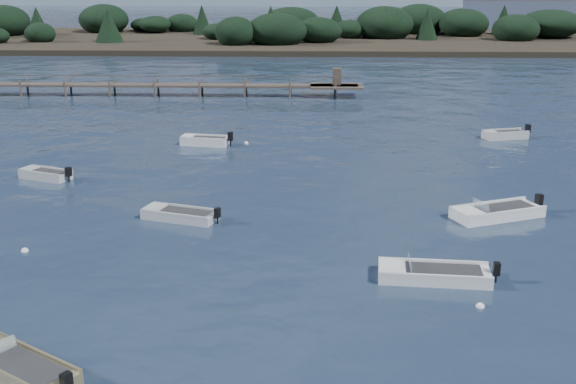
{
  "coord_description": "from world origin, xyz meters",
  "views": [
    {
      "loc": [
        1.58,
        -20.22,
        11.61
      ],
      "look_at": [
        0.48,
        14.0,
        1.0
      ],
      "focal_mm": 45.0,
      "sensor_mm": 36.0,
      "label": 1
    }
  ],
  "objects_px": {
    "dinghy_mid_grey": "(180,216)",
    "tender_far_grey_b": "(505,136)",
    "tender_far_grey": "(46,176)",
    "dinghy_near_olive": "(20,370)",
    "jetty": "(68,85)",
    "dinghy_mid_white_b": "(497,214)",
    "tender_far_white": "(205,142)",
    "dinghy_mid_white_a": "(433,276)"
  },
  "relations": [
    {
      "from": "tender_far_grey",
      "to": "jetty",
      "type": "distance_m",
      "value": 29.69
    },
    {
      "from": "dinghy_mid_white_a",
      "to": "dinghy_mid_grey",
      "type": "height_order",
      "value": "dinghy_mid_white_a"
    },
    {
      "from": "dinghy_mid_white_b",
      "to": "tender_far_grey_b",
      "type": "distance_m",
      "value": 17.95
    },
    {
      "from": "dinghy_mid_white_a",
      "to": "jetty",
      "type": "bearing_deg",
      "value": 123.79
    },
    {
      "from": "dinghy_mid_grey",
      "to": "jetty",
      "type": "distance_m",
      "value": 39.26
    },
    {
      "from": "tender_far_grey",
      "to": "jetty",
      "type": "bearing_deg",
      "value": 105.66
    },
    {
      "from": "tender_far_grey_b",
      "to": "tender_far_white",
      "type": "bearing_deg",
      "value": -172.86
    },
    {
      "from": "dinghy_mid_white_b",
      "to": "tender_far_grey",
      "type": "bearing_deg",
      "value": 166.17
    },
    {
      "from": "tender_far_grey",
      "to": "dinghy_near_olive",
      "type": "bearing_deg",
      "value": -72.29
    },
    {
      "from": "tender_far_grey",
      "to": "tender_far_white",
      "type": "distance_m",
      "value": 11.78
    },
    {
      "from": "dinghy_mid_white_b",
      "to": "dinghy_mid_white_a",
      "type": "relative_size",
      "value": 1.03
    },
    {
      "from": "tender_far_grey",
      "to": "jetty",
      "type": "height_order",
      "value": "jetty"
    },
    {
      "from": "dinghy_mid_grey",
      "to": "tender_far_grey_b",
      "type": "xyz_separation_m",
      "value": [
        20.21,
        18.07,
        0.03
      ]
    },
    {
      "from": "tender_far_grey",
      "to": "dinghy_mid_grey",
      "type": "xyz_separation_m",
      "value": [
        9.01,
        -6.79,
        -0.02
      ]
    },
    {
      "from": "tender_far_grey_b",
      "to": "tender_far_grey",
      "type": "bearing_deg",
      "value": -158.89
    },
    {
      "from": "tender_far_grey",
      "to": "jetty",
      "type": "relative_size",
      "value": 0.05
    },
    {
      "from": "dinghy_mid_grey",
      "to": "jetty",
      "type": "xyz_separation_m",
      "value": [
        -17.02,
        35.36,
        0.85
      ]
    },
    {
      "from": "tender_far_grey_b",
      "to": "tender_far_white",
      "type": "relative_size",
      "value": 0.97
    },
    {
      "from": "dinghy_mid_white_a",
      "to": "tender_far_grey_b",
      "type": "bearing_deg",
      "value": 69.94
    },
    {
      "from": "dinghy_mid_white_a",
      "to": "jetty",
      "type": "height_order",
      "value": "jetty"
    },
    {
      "from": "dinghy_near_olive",
      "to": "tender_far_grey",
      "type": "bearing_deg",
      "value": 107.71
    },
    {
      "from": "tender_far_white",
      "to": "jetty",
      "type": "bearing_deg",
      "value": 128.8
    },
    {
      "from": "dinghy_mid_grey",
      "to": "jetty",
      "type": "relative_size",
      "value": 0.06
    },
    {
      "from": "tender_far_grey_b",
      "to": "tender_far_white",
      "type": "height_order",
      "value": "tender_far_white"
    },
    {
      "from": "dinghy_mid_white_b",
      "to": "jetty",
      "type": "distance_m",
      "value": 47.45
    },
    {
      "from": "jetty",
      "to": "dinghy_mid_grey",
      "type": "bearing_deg",
      "value": -64.29
    },
    {
      "from": "dinghy_mid_grey",
      "to": "tender_far_grey_b",
      "type": "bearing_deg",
      "value": 41.8
    },
    {
      "from": "tender_far_grey",
      "to": "dinghy_mid_grey",
      "type": "bearing_deg",
      "value": -36.99
    },
    {
      "from": "dinghy_mid_grey",
      "to": "tender_far_white",
      "type": "xyz_separation_m",
      "value": [
        -0.98,
        15.42,
        0.04
      ]
    },
    {
      "from": "dinghy_near_olive",
      "to": "jetty",
      "type": "relative_size",
      "value": 0.06
    },
    {
      "from": "tender_far_grey",
      "to": "dinghy_mid_white_a",
      "type": "height_order",
      "value": "dinghy_mid_white_a"
    },
    {
      "from": "dinghy_mid_white_a",
      "to": "dinghy_near_olive",
      "type": "bearing_deg",
      "value": -151.41
    },
    {
      "from": "tender_far_white",
      "to": "dinghy_near_olive",
      "type": "height_order",
      "value": "tender_far_white"
    },
    {
      "from": "jetty",
      "to": "tender_far_grey_b",
      "type": "bearing_deg",
      "value": -24.91
    },
    {
      "from": "tender_far_grey",
      "to": "dinghy_near_olive",
      "type": "relative_size",
      "value": 0.82
    },
    {
      "from": "tender_far_grey",
      "to": "tender_far_grey_b",
      "type": "relative_size",
      "value": 0.95
    },
    {
      "from": "tender_far_white",
      "to": "dinghy_near_olive",
      "type": "relative_size",
      "value": 0.89
    },
    {
      "from": "tender_far_grey",
      "to": "tender_far_white",
      "type": "bearing_deg",
      "value": 47.05
    },
    {
      "from": "dinghy_near_olive",
      "to": "jetty",
      "type": "height_order",
      "value": "jetty"
    },
    {
      "from": "dinghy_near_olive",
      "to": "dinghy_mid_white_b",
      "type": "bearing_deg",
      "value": 39.92
    },
    {
      "from": "dinghy_mid_grey",
      "to": "dinghy_near_olive",
      "type": "xyz_separation_m",
      "value": [
        -2.34,
        -14.1,
        0.0
      ]
    },
    {
      "from": "dinghy_mid_white_a",
      "to": "jetty",
      "type": "xyz_separation_m",
      "value": [
        -28.18,
        42.11,
        0.84
      ]
    }
  ]
}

